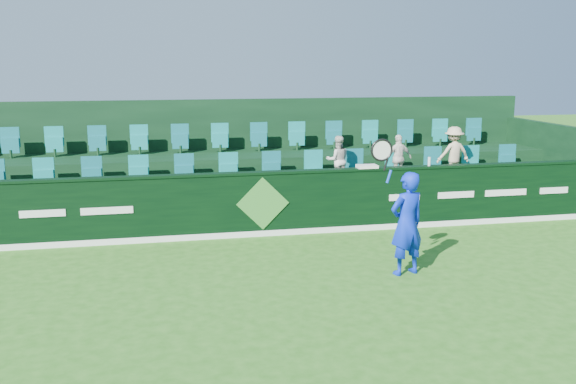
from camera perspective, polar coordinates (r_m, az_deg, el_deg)
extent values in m
plane|color=#266518|center=(9.75, 1.64, -9.98)|extent=(60.00, 60.00, 0.00)
cube|color=black|center=(13.32, -2.34, -1.14)|extent=(16.00, 0.20, 1.30)
cube|color=black|center=(13.19, -2.36, 1.72)|extent=(16.00, 0.24, 0.05)
cube|color=white|center=(13.36, -2.24, -3.72)|extent=(16.00, 0.02, 0.12)
cube|color=#38832F|center=(13.20, -2.25, -1.04)|extent=(1.10, 0.02, 1.10)
cube|color=white|center=(13.21, -20.98, -1.80)|extent=(0.85, 0.01, 0.14)
cube|color=white|center=(13.07, -15.79, -1.61)|extent=(1.00, 0.01, 0.14)
cube|color=white|center=(14.04, 10.32, -0.46)|extent=(0.70, 0.01, 0.14)
cube|color=white|center=(14.53, 14.71, -0.25)|extent=(0.85, 0.01, 0.14)
cube|color=white|center=(15.10, 18.79, -0.05)|extent=(1.00, 0.01, 0.14)
cube|color=white|center=(15.74, 22.56, 0.13)|extent=(0.70, 0.01, 0.14)
cube|color=black|center=(14.44, -3.05, -1.17)|extent=(16.00, 2.00, 0.80)
cube|color=black|center=(16.23, -4.09, 1.15)|extent=(16.00, 1.80, 1.30)
cube|color=black|center=(17.11, -4.57, 3.88)|extent=(16.00, 0.20, 2.60)
cube|color=black|center=(18.08, 22.05, 2.52)|extent=(0.20, 4.00, 2.00)
cube|color=#138482|center=(14.69, -3.32, 1.83)|extent=(13.50, 0.50, 0.60)
cube|color=#138482|center=(16.38, -4.28, 4.60)|extent=(13.50, 0.50, 0.60)
imported|color=#0C27D0|center=(11.02, 10.51, -2.78)|extent=(0.74, 0.59, 1.78)
cylinder|color=#143FBF|center=(10.61, 8.97, 1.37)|extent=(0.11, 0.04, 0.22)
cylinder|color=black|center=(10.56, 8.70, 2.42)|extent=(0.09, 0.03, 0.20)
torus|color=black|center=(10.50, 8.33, 3.71)|extent=(0.47, 0.04, 0.47)
cylinder|color=silver|center=(10.50, 8.33, 3.71)|extent=(0.39, 0.01, 0.39)
imported|color=beige|center=(14.69, 4.44, 2.84)|extent=(0.57, 0.45, 1.12)
imported|color=white|center=(15.17, 9.80, 2.97)|extent=(0.68, 0.34, 1.11)
imported|color=#C9B78E|center=(15.71, 14.49, 3.35)|extent=(0.84, 0.51, 1.26)
cube|color=white|center=(13.73, 7.04, 2.27)|extent=(0.43, 0.28, 0.06)
cylinder|color=silver|center=(14.24, 12.44, 2.68)|extent=(0.06, 0.06, 0.19)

